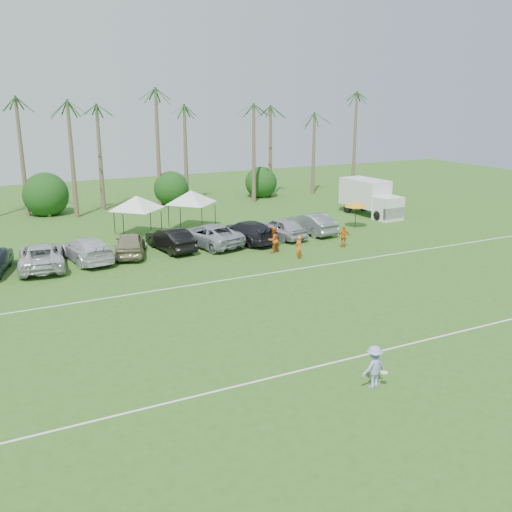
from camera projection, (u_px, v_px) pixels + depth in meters
name	position (u px, v px, depth m)	size (l,w,h in m)	color
ground	(355.00, 386.00, 21.53)	(120.00, 120.00, 0.00)	#2F5B1B
field_lines	(259.00, 316.00, 28.41)	(80.00, 12.10, 0.01)	white
palm_tree_3	(13.00, 102.00, 47.99)	(2.40, 2.40, 11.90)	brown
palm_tree_4	(65.00, 132.00, 50.43)	(2.40, 2.40, 8.90)	brown
palm_tree_5	(109.00, 121.00, 51.93)	(2.40, 2.40, 9.90)	brown
palm_tree_6	(152.00, 111.00, 53.43)	(2.40, 2.40, 10.90)	brown
palm_tree_7	(191.00, 101.00, 54.93)	(2.40, 2.40, 11.90)	brown
palm_tree_8	(239.00, 127.00, 57.80)	(2.40, 2.40, 8.90)	brown
palm_tree_9	(282.00, 118.00, 59.73)	(2.40, 2.40, 9.90)	brown
palm_tree_10	(322.00, 109.00, 61.66)	(2.40, 2.40, 10.90)	brown
palm_tree_11	(353.00, 100.00, 63.16)	(2.40, 2.40, 11.90)	brown
bush_tree_1	(46.00, 196.00, 51.96)	(4.00, 4.00, 4.00)	brown
bush_tree_2	(172.00, 186.00, 57.16)	(4.00, 4.00, 4.00)	brown
bush_tree_3	(260.00, 180.00, 61.50)	(4.00, 4.00, 4.00)	brown
sideline_player_a	(299.00, 248.00, 38.05)	(0.59, 0.38, 1.61)	orange
sideline_player_b	(273.00, 240.00, 39.66)	(0.88, 0.69, 1.82)	#D85118
sideline_player_c	(344.00, 237.00, 41.01)	(0.94, 0.39, 1.60)	orange
box_truck	(370.00, 197.00, 51.84)	(2.81, 6.40, 3.22)	white
canopy_tent_left	(136.00, 196.00, 43.88)	(4.53, 4.53, 3.67)	black
canopy_tent_right	(191.00, 190.00, 46.28)	(4.56, 4.56, 3.69)	black
market_umbrella	(356.00, 204.00, 46.81)	(2.02, 2.02, 2.25)	black
frisbee_player	(374.00, 367.00, 21.24)	(1.14, 0.74, 1.67)	#9C9DDE
parked_car_2	(41.00, 256.00, 36.07)	(2.69, 5.83, 1.62)	silver
parked_car_3	(87.00, 249.00, 37.62)	(2.27, 5.59, 1.62)	silver
parked_car_4	(130.00, 244.00, 38.92)	(1.91, 4.76, 1.62)	gray
parked_car_5	(171.00, 239.00, 40.23)	(1.72, 4.92, 1.62)	black
parked_car_6	(209.00, 235.00, 41.47)	(2.69, 5.83, 1.62)	#9B9FA8
parked_car_7	(246.00, 232.00, 42.49)	(2.27, 5.59, 1.62)	black
parked_car_8	(281.00, 228.00, 43.71)	(1.91, 4.76, 1.62)	#ACACB6
parked_car_9	(311.00, 223.00, 45.21)	(1.72, 4.92, 1.62)	slate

